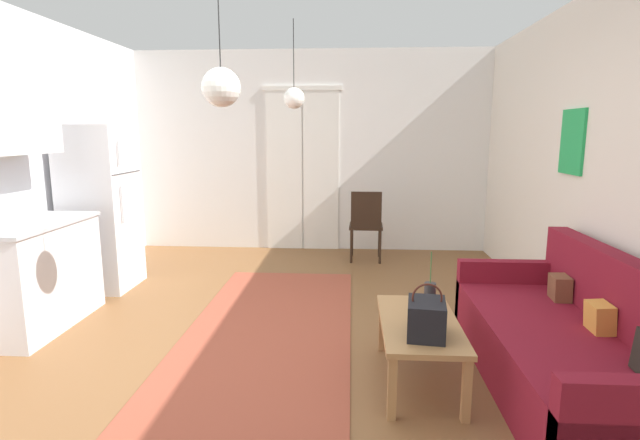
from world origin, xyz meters
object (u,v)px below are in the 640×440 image
at_px(handbag, 426,318).
at_px(accent_chair, 366,222).
at_px(coffee_table, 419,329).
at_px(pendant_lamp_far, 294,98).
at_px(bamboo_vase, 430,297).
at_px(pendant_lamp_near, 221,87).
at_px(couch, 573,350).
at_px(refrigerator, 101,208).

height_order(handbag, accent_chair, accent_chair).
distance_m(coffee_table, pendant_lamp_far, 2.74).
relative_size(coffee_table, bamboo_vase, 2.40).
xyz_separation_m(coffee_table, pendant_lamp_near, (-1.32, 0.23, 1.56)).
xyz_separation_m(bamboo_vase, pendant_lamp_near, (-1.41, 0.04, 1.40)).
bearing_deg(bamboo_vase, couch, -15.90).
xyz_separation_m(pendant_lamp_near, pendant_lamp_far, (0.28, 1.73, 0.05)).
xyz_separation_m(accent_chair, pendant_lamp_far, (-0.78, -1.07, 1.46)).
bearing_deg(pendant_lamp_far, couch, -45.17).
xyz_separation_m(couch, coffee_table, (-0.96, 0.05, 0.09)).
distance_m(couch, pendant_lamp_near, 2.83).
relative_size(bamboo_vase, pendant_lamp_near, 0.45).
distance_m(couch, bamboo_vase, 0.94).
distance_m(handbag, pendant_lamp_far, 2.82).
height_order(accent_chair, pendant_lamp_far, pendant_lamp_far).
distance_m(couch, refrigerator, 4.47).
height_order(coffee_table, handbag, handbag).
bearing_deg(bamboo_vase, coffee_table, -115.43).
distance_m(bamboo_vase, pendant_lamp_far, 2.55).
height_order(bamboo_vase, pendant_lamp_near, pendant_lamp_near).
bearing_deg(handbag, accent_chair, 94.66).
distance_m(coffee_table, refrigerator, 3.59).
bearing_deg(coffee_table, pendant_lamp_near, 170.07).
bearing_deg(pendant_lamp_near, refrigerator, 137.66).
relative_size(coffee_table, handbag, 3.02).
height_order(bamboo_vase, accent_chair, accent_chair).
bearing_deg(coffee_table, accent_chair, 94.94).
bearing_deg(pendant_lamp_far, refrigerator, -175.89).
bearing_deg(pendant_lamp_near, bamboo_vase, -1.46).
relative_size(couch, pendant_lamp_far, 2.39).
relative_size(coffee_table, refrigerator, 0.58).
bearing_deg(bamboo_vase, handbag, -101.55).
bearing_deg(pendant_lamp_near, pendant_lamp_far, 80.73).
relative_size(handbag, pendant_lamp_far, 0.38).
bearing_deg(handbag, pendant_lamp_far, 115.37).
xyz_separation_m(handbag, pendant_lamp_near, (-1.32, 0.47, 1.39)).
bearing_deg(handbag, pendant_lamp_near, 160.53).
distance_m(coffee_table, bamboo_vase, 0.27).
height_order(couch, handbag, couch).
xyz_separation_m(couch, pendant_lamp_far, (-2.00, 2.01, 1.70)).
height_order(coffee_table, refrigerator, refrigerator).
bearing_deg(couch, handbag, -169.17).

